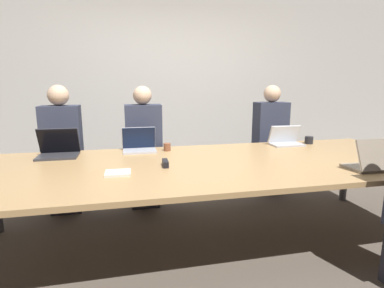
# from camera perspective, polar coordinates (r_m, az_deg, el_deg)

# --- Properties ---
(ground_plane) EXTENTS (24.00, 24.00, 0.00)m
(ground_plane) POSITION_cam_1_polar(r_m,az_deg,el_deg) (2.89, 2.51, -17.71)
(ground_plane) COLOR brown
(curtain_wall) EXTENTS (12.00, 0.06, 2.80)m
(curtain_wall) POSITION_cam_1_polar(r_m,az_deg,el_deg) (4.56, -4.17, 11.24)
(curtain_wall) COLOR beige
(curtain_wall) RESTS_ON ground_plane
(conference_table) EXTENTS (4.17, 1.50, 0.73)m
(conference_table) POSITION_cam_1_polar(r_m,az_deg,el_deg) (2.63, 2.64, -4.48)
(conference_table) COLOR tan
(conference_table) RESTS_ON ground_plane
(laptop_far_right) EXTENTS (0.36, 0.22, 0.22)m
(laptop_far_right) POSITION_cam_1_polar(r_m,az_deg,el_deg) (3.52, 17.40, 0.87)
(laptop_far_right) COLOR #B7B7BC
(laptop_far_right) RESTS_ON conference_table
(person_far_right) EXTENTS (0.40, 0.24, 1.39)m
(person_far_right) POSITION_cam_1_polar(r_m,az_deg,el_deg) (3.99, 14.58, 0.44)
(person_far_right) COLOR #2D2D38
(person_far_right) RESTS_ON ground_plane
(cup_far_right) EXTENTS (0.09, 0.09, 0.08)m
(cup_far_right) POSITION_cam_1_polar(r_m,az_deg,el_deg) (3.69, 21.37, 0.69)
(cup_far_right) COLOR #232328
(cup_far_right) RESTS_ON conference_table
(laptop_far_midleft) EXTENTS (0.34, 0.24, 0.24)m
(laptop_far_midleft) POSITION_cam_1_polar(r_m,az_deg,el_deg) (3.10, -10.01, -0.04)
(laptop_far_midleft) COLOR #B7B7BC
(laptop_far_midleft) RESTS_ON conference_table
(person_far_midleft) EXTENTS (0.40, 0.24, 1.39)m
(person_far_midleft) POSITION_cam_1_polar(r_m,az_deg,el_deg) (3.45, -9.11, -1.07)
(person_far_midleft) COLOR #2D2D38
(person_far_midleft) RESTS_ON ground_plane
(cup_far_midleft) EXTENTS (0.07, 0.07, 0.08)m
(cup_far_midleft) POSITION_cam_1_polar(r_m,az_deg,el_deg) (3.08, -4.77, -0.58)
(cup_far_midleft) COLOR brown
(cup_far_midleft) RESTS_ON conference_table
(laptop_near_right) EXTENTS (0.36, 0.26, 0.25)m
(laptop_near_right) POSITION_cam_1_polar(r_m,az_deg,el_deg) (2.77, 31.24, -2.80)
(laptop_near_right) COLOR gray
(laptop_near_right) RESTS_ON conference_table
(laptop_far_left) EXTENTS (0.37, 0.28, 0.27)m
(laptop_far_left) POSITION_cam_1_polar(r_m,az_deg,el_deg) (3.09, -24.11, -0.78)
(laptop_far_left) COLOR #333338
(laptop_far_left) RESTS_ON conference_table
(person_far_left) EXTENTS (0.40, 0.24, 1.40)m
(person_far_left) POSITION_cam_1_polar(r_m,az_deg,el_deg) (3.54, -23.33, -1.42)
(person_far_left) COLOR #2D2D38
(person_far_left) RESTS_ON ground_plane
(stapler) EXTENTS (0.05, 0.15, 0.05)m
(stapler) POSITION_cam_1_polar(r_m,az_deg,el_deg) (2.50, -5.10, -3.66)
(stapler) COLOR black
(stapler) RESTS_ON conference_table
(notebook) EXTENTS (0.19, 0.17, 0.02)m
(notebook) POSITION_cam_1_polar(r_m,az_deg,el_deg) (2.34, -13.94, -5.38)
(notebook) COLOR silver
(notebook) RESTS_ON conference_table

